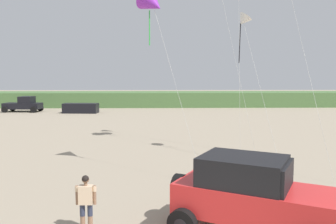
{
  "coord_description": "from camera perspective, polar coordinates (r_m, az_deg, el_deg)",
  "views": [
    {
      "loc": [
        -0.03,
        -6.67,
        4.49
      ],
      "look_at": [
        0.23,
        3.95,
        3.41
      ],
      "focal_mm": 37.32,
      "sensor_mm": 36.0,
      "label": 1
    }
  ],
  "objects": [
    {
      "name": "dune_ridge",
      "position": [
        53.59,
        2.48,
        2.15
      ],
      "size": [
        90.0,
        7.14,
        2.14
      ],
      "primitive_type": "cube",
      "color": "#4C703D",
      "rests_on": "ground_plane"
    },
    {
      "name": "jeep",
      "position": [
        10.31,
        13.62,
        -12.99
      ],
      "size": [
        4.99,
        4.14,
        2.26
      ],
      "color": "red",
      "rests_on": "ground_plane"
    },
    {
      "name": "person_watching",
      "position": [
        10.69,
        -13.25,
        -13.79
      ],
      "size": [
        0.62,
        0.3,
        1.67
      ],
      "color": "#8C664C",
      "rests_on": "ground_plane"
    },
    {
      "name": "distant_pickup",
      "position": [
        48.2,
        -22.5,
        1.14
      ],
      "size": [
        4.72,
        2.66,
        1.98
      ],
      "color": "black",
      "rests_on": "ground_plane"
    },
    {
      "name": "distant_sedan",
      "position": [
        44.49,
        -14.06,
        0.62
      ],
      "size": [
        4.32,
        2.02,
        1.2
      ],
      "primitive_type": "cube",
      "rotation": [
        0.0,
        0.0,
        -0.08
      ],
      "color": "black",
      "rests_on": "ground_plane"
    },
    {
      "name": "kite_blue_swept",
      "position": [
        16.61,
        -2.52,
        17.29
      ],
      "size": [
        3.04,
        2.89,
        8.61
      ],
      "color": "purple",
      "rests_on": "ground_plane"
    },
    {
      "name": "kite_yellow_diamond",
      "position": [
        20.0,
        12.15,
        14.3
      ],
      "size": [
        1.8,
        3.78,
        8.0
      ],
      "color": "white",
      "rests_on": "ground_plane"
    }
  ]
}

